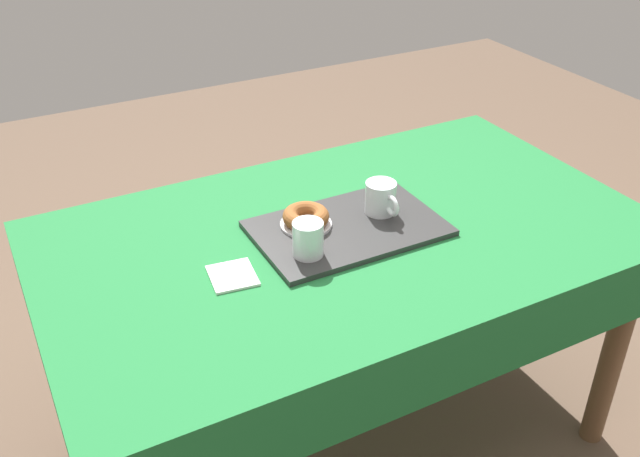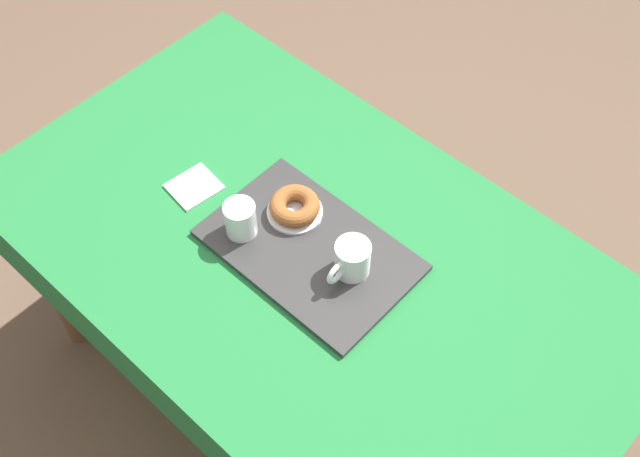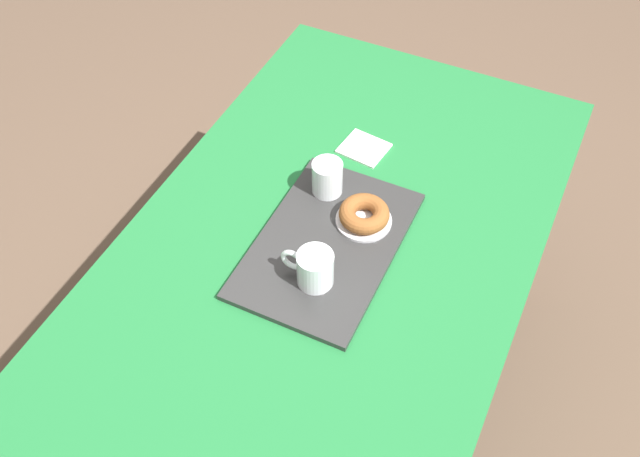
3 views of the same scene
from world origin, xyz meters
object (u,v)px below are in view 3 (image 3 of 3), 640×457
at_px(donut_plate_left, 364,220).
at_px(water_glass_near, 327,179).
at_px(dining_table, 327,269).
at_px(sugar_donut_left, 364,214).
at_px(paper_napkin, 364,148).
at_px(serving_tray, 327,246).
at_px(tea_mug_left, 314,269).

bearing_deg(donut_plate_left, water_glass_near, -114.60).
distance_m(dining_table, sugar_donut_left, 0.16).
bearing_deg(dining_table, paper_napkin, -171.28).
xyz_separation_m(dining_table, sugar_donut_left, (-0.09, 0.05, 0.13)).
relative_size(donut_plate_left, sugar_donut_left, 1.11).
xyz_separation_m(dining_table, serving_tray, (0.00, 0.00, 0.09)).
relative_size(serving_tray, paper_napkin, 4.18).
distance_m(water_glass_near, paper_napkin, 0.19).
xyz_separation_m(dining_table, water_glass_near, (-0.14, -0.07, 0.14)).
xyz_separation_m(serving_tray, donut_plate_left, (-0.10, 0.05, 0.01)).
xyz_separation_m(dining_table, tea_mug_left, (0.11, 0.02, 0.14)).
height_order(serving_tray, sugar_donut_left, sugar_donut_left).
bearing_deg(donut_plate_left, tea_mug_left, -8.53).
height_order(water_glass_near, paper_napkin, water_glass_near).
bearing_deg(dining_table, donut_plate_left, 151.72).
bearing_deg(paper_napkin, donut_plate_left, 22.85).
distance_m(serving_tray, paper_napkin, 0.33).
height_order(serving_tray, donut_plate_left, donut_plate_left).
xyz_separation_m(tea_mug_left, sugar_donut_left, (-0.20, 0.03, -0.01)).
relative_size(sugar_donut_left, paper_napkin, 1.05).
xyz_separation_m(donut_plate_left, sugar_donut_left, (0.00, 0.00, 0.02)).
bearing_deg(sugar_donut_left, dining_table, -28.28).
bearing_deg(sugar_donut_left, tea_mug_left, -8.53).
relative_size(water_glass_near, donut_plate_left, 0.66).
xyz_separation_m(serving_tray, tea_mug_left, (0.10, 0.02, 0.05)).
distance_m(dining_table, serving_tray, 0.09).
relative_size(tea_mug_left, water_glass_near, 1.41).
bearing_deg(tea_mug_left, donut_plate_left, 171.47).
height_order(donut_plate_left, paper_napkin, donut_plate_left).
relative_size(tea_mug_left, donut_plate_left, 0.93).
height_order(dining_table, tea_mug_left, tea_mug_left).
distance_m(tea_mug_left, water_glass_near, 0.27).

